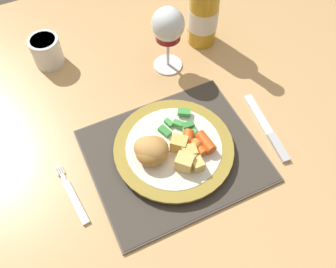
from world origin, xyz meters
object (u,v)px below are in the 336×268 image
object	(u,v)px
fork	(74,198)
table_knife	(270,133)
dining_table	(167,121)
wine_glass	(168,27)
bottle	(204,8)
drinking_cup	(46,50)
dinner_plate	(174,149)

from	to	relation	value
fork	table_knife	size ratio (longest dim) A/B	0.77
dining_table	wine_glass	xyz separation A→B (m)	(0.05, 0.10, 0.19)
bottle	drinking_cup	distance (m)	0.38
table_knife	wine_glass	size ratio (longest dim) A/B	1.12
dining_table	fork	size ratio (longest dim) A/B	10.42
dinner_plate	fork	bearing A→B (deg)	-177.63
fork	dining_table	bearing A→B (deg)	27.90
bottle	drinking_cup	size ratio (longest dim) A/B	3.80
bottle	wine_glass	bearing A→B (deg)	-158.58
wine_glass	drinking_cup	bearing A→B (deg)	152.50
fork	wine_glass	xyz separation A→B (m)	(0.31, 0.24, 0.11)
dining_table	dinner_plate	distance (m)	0.17
wine_glass	bottle	xyz separation A→B (m)	(0.11, 0.04, -0.02)
table_knife	wine_glass	xyz separation A→B (m)	(-0.11, 0.27, 0.11)
dining_table	wine_glass	world-z (taller)	wine_glass
fork	bottle	distance (m)	0.52
table_knife	drinking_cup	xyz separation A→B (m)	(-0.36, 0.40, 0.03)
fork	table_knife	world-z (taller)	table_knife
bottle	drinking_cup	bearing A→B (deg)	166.63
drinking_cup	wine_glass	bearing A→B (deg)	-27.50
bottle	dining_table	bearing A→B (deg)	-138.58
dinner_plate	table_knife	xyz separation A→B (m)	(0.20, -0.04, -0.01)
table_knife	bottle	distance (m)	0.33
fork	dinner_plate	bearing A→B (deg)	2.37
drinking_cup	dining_table	bearing A→B (deg)	-48.47
dining_table	fork	bearing A→B (deg)	-152.10
dining_table	fork	xyz separation A→B (m)	(-0.26, -0.14, 0.08)
table_knife	dining_table	bearing A→B (deg)	132.69
wine_glass	drinking_cup	size ratio (longest dim) A/B	2.29
dining_table	bottle	bearing A→B (deg)	41.42
table_knife	wine_glass	world-z (taller)	wine_glass
table_knife	drinking_cup	bearing A→B (deg)	132.03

